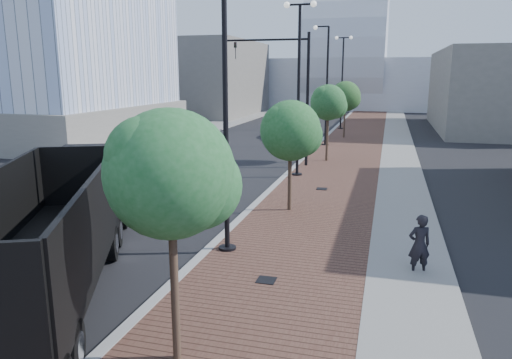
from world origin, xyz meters
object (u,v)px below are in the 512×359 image
(dump_truck, at_px, (78,213))
(white_sedan, at_px, (50,229))
(pedestrian, at_px, (419,245))
(dark_car_mid, at_px, (185,148))

(dump_truck, bearing_deg, white_sedan, 139.70)
(pedestrian, bearing_deg, dark_car_mid, -69.11)
(dump_truck, relative_size, dark_car_mid, 2.53)
(dark_car_mid, xyz_separation_m, pedestrian, (14.13, -15.87, 0.17))
(white_sedan, height_order, dark_car_mid, dark_car_mid)
(pedestrian, bearing_deg, dump_truck, -13.15)
(dump_truck, distance_m, white_sedan, 1.63)
(dark_car_mid, relative_size, pedestrian, 2.92)
(dark_car_mid, bearing_deg, dump_truck, -97.77)
(white_sedan, bearing_deg, dump_truck, -2.95)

